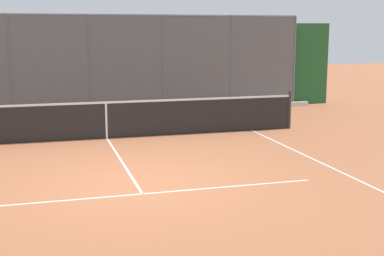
{
  "coord_description": "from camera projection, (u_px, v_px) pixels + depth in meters",
  "views": [
    {
      "loc": [
        1.59,
        9.27,
        2.77
      ],
      "look_at": [
        -0.97,
        0.31,
        1.05
      ],
      "focal_mm": 49.91,
      "sensor_mm": 36.0,
      "label": 1
    }
  ],
  "objects": [
    {
      "name": "ground_plane",
      "position": [
        136.0,
        184.0,
        9.7
      ],
      "size": [
        60.0,
        60.0,
        0.0
      ],
      "primitive_type": "plane",
      "color": "#A8603D"
    },
    {
      "name": "court_line_markings",
      "position": [
        146.0,
        200.0,
        8.81
      ],
      "size": [
        8.13,
        9.06,
        0.01
      ],
      "color": "white",
      "rests_on": "ground"
    },
    {
      "name": "fence_backdrop",
      "position": [
        88.0,
        68.0,
        18.19
      ],
      "size": [
        17.85,
        1.37,
        3.28
      ],
      "color": "#565B60",
      "rests_on": "ground"
    },
    {
      "name": "tennis_net",
      "position": [
        106.0,
        120.0,
        13.74
      ],
      "size": [
        10.45,
        0.09,
        1.07
      ],
      "color": "#2D2D2D",
      "rests_on": "ground"
    }
  ]
}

